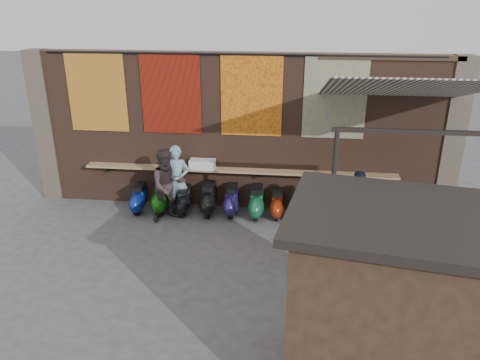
% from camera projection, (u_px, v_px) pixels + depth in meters
% --- Properties ---
extents(ground, '(70.00, 70.00, 0.00)m').
position_uv_depth(ground, '(227.00, 255.00, 10.21)').
color(ground, '#474749').
rests_on(ground, ground).
extents(brick_wall, '(10.00, 0.40, 4.00)m').
position_uv_depth(brick_wall, '(240.00, 133.00, 11.94)').
color(brick_wall, brown).
rests_on(brick_wall, ground).
extents(pier_left, '(0.50, 0.50, 4.00)m').
position_uv_depth(pier_left, '(47.00, 127.00, 12.47)').
color(pier_left, '#4C4238').
rests_on(pier_left, ground).
extents(pier_right, '(0.50, 0.50, 4.00)m').
position_uv_depth(pier_right, '(451.00, 139.00, 11.42)').
color(pier_right, '#4C4238').
rests_on(pier_right, ground).
extents(eating_counter, '(8.00, 0.32, 0.05)m').
position_uv_depth(eating_counter, '(239.00, 171.00, 11.94)').
color(eating_counter, '#9E7A51').
rests_on(eating_counter, brick_wall).
extents(shelf_box, '(0.65, 0.31, 0.24)m').
position_uv_depth(shelf_box, '(202.00, 164.00, 11.95)').
color(shelf_box, white).
rests_on(shelf_box, eating_counter).
extents(tapestry_redgold, '(1.50, 0.02, 2.00)m').
position_uv_depth(tapestry_redgold, '(97.00, 92.00, 11.73)').
color(tapestry_redgold, maroon).
rests_on(tapestry_redgold, brick_wall).
extents(tapestry_sun, '(1.50, 0.02, 2.00)m').
position_uv_depth(tapestry_sun, '(171.00, 94.00, 11.54)').
color(tapestry_sun, red).
rests_on(tapestry_sun, brick_wall).
extents(tapestry_orange, '(1.50, 0.02, 2.00)m').
position_uv_depth(tapestry_orange, '(251.00, 96.00, 11.34)').
color(tapestry_orange, orange).
rests_on(tapestry_orange, brick_wall).
extents(tapestry_multi, '(1.50, 0.02, 2.00)m').
position_uv_depth(tapestry_multi, '(335.00, 98.00, 11.13)').
color(tapestry_multi, '#2A5E9A').
rests_on(tapestry_multi, brick_wall).
extents(hang_rail, '(9.50, 0.06, 0.06)m').
position_uv_depth(hang_rail, '(239.00, 54.00, 10.99)').
color(hang_rail, black).
rests_on(hang_rail, brick_wall).
extents(scooter_stool_0, '(0.34, 0.76, 0.72)m').
position_uv_depth(scooter_stool_0, '(139.00, 199.00, 12.13)').
color(scooter_stool_0, navy).
rests_on(scooter_stool_0, ground).
extents(scooter_stool_1, '(0.39, 0.87, 0.82)m').
position_uv_depth(scooter_stool_1, '(162.00, 197.00, 12.10)').
color(scooter_stool_1, '#0F560C').
rests_on(scooter_stool_1, ground).
extents(scooter_stool_2, '(0.33, 0.73, 0.69)m').
position_uv_depth(scooter_stool_2, '(184.00, 200.00, 12.05)').
color(scooter_stool_2, black).
rests_on(scooter_stool_2, ground).
extents(scooter_stool_3, '(0.37, 0.83, 0.79)m').
position_uv_depth(scooter_stool_3, '(209.00, 199.00, 12.01)').
color(scooter_stool_3, black).
rests_on(scooter_stool_3, ground).
extents(scooter_stool_4, '(0.36, 0.79, 0.75)m').
position_uv_depth(scooter_stool_4, '(232.00, 201.00, 11.97)').
color(scooter_stool_4, navy).
rests_on(scooter_stool_4, ground).
extents(scooter_stool_5, '(0.37, 0.82, 0.78)m').
position_uv_depth(scooter_stool_5, '(257.00, 202.00, 11.84)').
color(scooter_stool_5, '#19653D').
rests_on(scooter_stool_5, ground).
extents(scooter_stool_6, '(0.33, 0.72, 0.69)m').
position_uv_depth(scooter_stool_6, '(277.00, 204.00, 11.85)').
color(scooter_stool_6, '#9B280E').
rests_on(scooter_stool_6, ground).
extents(scooter_stool_7, '(0.34, 0.75, 0.71)m').
position_uv_depth(scooter_stool_7, '(302.00, 206.00, 11.73)').
color(scooter_stool_7, '#0F4F2C').
rests_on(scooter_stool_7, ground).
extents(diner_left, '(0.66, 0.44, 1.80)m').
position_uv_depth(diner_left, '(177.00, 180.00, 11.87)').
color(diner_left, '#7CA5B4').
rests_on(diner_left, ground).
extents(diner_right, '(1.13, 1.07, 1.83)m').
position_uv_depth(diner_right, '(168.00, 185.00, 11.51)').
color(diner_right, '#33282B').
rests_on(diner_right, ground).
extents(shopper_navy, '(1.13, 0.53, 1.88)m').
position_uv_depth(shopper_navy, '(357.00, 212.00, 10.05)').
color(shopper_navy, '#171D34').
rests_on(shopper_navy, ground).
extents(shopper_grey, '(1.25, 0.85, 1.80)m').
position_uv_depth(shopper_grey, '(433.00, 241.00, 8.98)').
color(shopper_grey, '#504F53').
rests_on(shopper_grey, ground).
extents(shopper_tan, '(0.99, 0.89, 1.71)m').
position_uv_depth(shopper_tan, '(361.00, 212.00, 10.28)').
color(shopper_tan, '#8D815A').
rests_on(shopper_tan, ground).
extents(market_stall, '(2.79, 2.28, 2.72)m').
position_uv_depth(market_stall, '(390.00, 312.00, 6.28)').
color(market_stall, black).
rests_on(market_stall, ground).
extents(stall_roof, '(3.14, 2.61, 0.12)m').
position_uv_depth(stall_roof, '(404.00, 217.00, 5.74)').
color(stall_roof, black).
rests_on(stall_roof, market_stall).
extents(stall_sign, '(1.19, 0.24, 0.50)m').
position_uv_depth(stall_sign, '(394.00, 238.00, 6.91)').
color(stall_sign, gold).
rests_on(stall_sign, market_stall).
extents(stall_shelf, '(2.07, 0.45, 0.06)m').
position_uv_depth(stall_shelf, '(386.00, 293.00, 7.28)').
color(stall_shelf, '#473321').
rests_on(stall_shelf, market_stall).
extents(awning_canvas, '(3.20, 3.28, 0.97)m').
position_uv_depth(awning_canvas, '(404.00, 88.00, 9.35)').
color(awning_canvas, beige).
rests_on(awning_canvas, brick_wall).
extents(awning_ledger, '(3.30, 0.08, 0.12)m').
position_uv_depth(awning_ledger, '(391.00, 57.00, 10.66)').
color(awning_ledger, '#33261C').
rests_on(awning_ledger, brick_wall).
extents(awning_header, '(3.00, 0.08, 0.08)m').
position_uv_depth(awning_header, '(419.00, 132.00, 8.14)').
color(awning_header, black).
rests_on(awning_header, awning_post_left).
extents(awning_post_left, '(0.09, 0.09, 3.10)m').
position_uv_depth(awning_post_left, '(331.00, 207.00, 8.86)').
color(awning_post_left, black).
rests_on(awning_post_left, ground).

